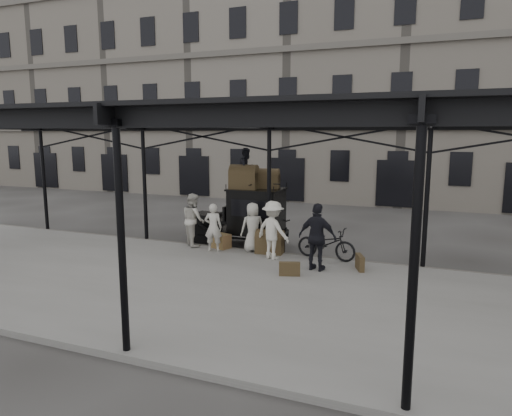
{
  "coord_description": "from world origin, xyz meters",
  "views": [
    {
      "loc": [
        5.21,
        -12.36,
        4.17
      ],
      "look_at": [
        -0.31,
        1.6,
        1.7
      ],
      "focal_mm": 32.0,
      "sensor_mm": 36.0,
      "label": 1
    }
  ],
  "objects_px": {
    "taxi": "(249,214)",
    "porter_left": "(213,227)",
    "porter_official": "(317,237)",
    "bicycle": "(326,243)",
    "steamer_trunk_platform": "(270,243)",
    "steamer_trunk_roof_near": "(244,179)"
  },
  "relations": [
    {
      "from": "taxi",
      "to": "porter_left",
      "type": "height_order",
      "value": "taxi"
    },
    {
      "from": "porter_official",
      "to": "bicycle",
      "type": "xyz_separation_m",
      "value": [
        -0.03,
        1.31,
        -0.49
      ]
    },
    {
      "from": "steamer_trunk_platform",
      "to": "bicycle",
      "type": "bearing_deg",
      "value": -5.39
    },
    {
      "from": "bicycle",
      "to": "steamer_trunk_roof_near",
      "type": "relative_size",
      "value": 1.98
    },
    {
      "from": "porter_left",
      "to": "steamer_trunk_roof_near",
      "type": "height_order",
      "value": "steamer_trunk_roof_near"
    },
    {
      "from": "taxi",
      "to": "steamer_trunk_roof_near",
      "type": "bearing_deg",
      "value": -108.07
    },
    {
      "from": "porter_official",
      "to": "taxi",
      "type": "bearing_deg",
      "value": -29.08
    },
    {
      "from": "steamer_trunk_roof_near",
      "to": "porter_left",
      "type": "bearing_deg",
      "value": -115.56
    },
    {
      "from": "taxi",
      "to": "steamer_trunk_roof_near",
      "type": "distance_m",
      "value": 1.37
    },
    {
      "from": "porter_left",
      "to": "bicycle",
      "type": "height_order",
      "value": "porter_left"
    },
    {
      "from": "bicycle",
      "to": "steamer_trunk_platform",
      "type": "distance_m",
      "value": 1.95
    },
    {
      "from": "taxi",
      "to": "steamer_trunk_roof_near",
      "type": "xyz_separation_m",
      "value": [
        -0.08,
        -0.25,
        1.34
      ]
    },
    {
      "from": "taxi",
      "to": "porter_left",
      "type": "xyz_separation_m",
      "value": [
        -0.62,
        -1.68,
        -0.22
      ]
    },
    {
      "from": "taxi",
      "to": "steamer_trunk_roof_near",
      "type": "height_order",
      "value": "steamer_trunk_roof_near"
    },
    {
      "from": "bicycle",
      "to": "porter_official",
      "type": "bearing_deg",
      "value": -169.59
    },
    {
      "from": "porter_left",
      "to": "steamer_trunk_platform",
      "type": "distance_m",
      "value": 2.01
    },
    {
      "from": "porter_left",
      "to": "porter_official",
      "type": "distance_m",
      "value": 3.96
    },
    {
      "from": "porter_official",
      "to": "steamer_trunk_roof_near",
      "type": "distance_m",
      "value": 4.27
    },
    {
      "from": "taxi",
      "to": "porter_official",
      "type": "xyz_separation_m",
      "value": [
        3.24,
        -2.54,
        -0.05
      ]
    },
    {
      "from": "porter_left",
      "to": "porter_official",
      "type": "xyz_separation_m",
      "value": [
        3.86,
        -0.86,
        0.17
      ]
    },
    {
      "from": "porter_official",
      "to": "porter_left",
      "type": "bearing_deg",
      "value": -3.53
    },
    {
      "from": "porter_official",
      "to": "bicycle",
      "type": "height_order",
      "value": "porter_official"
    }
  ]
}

